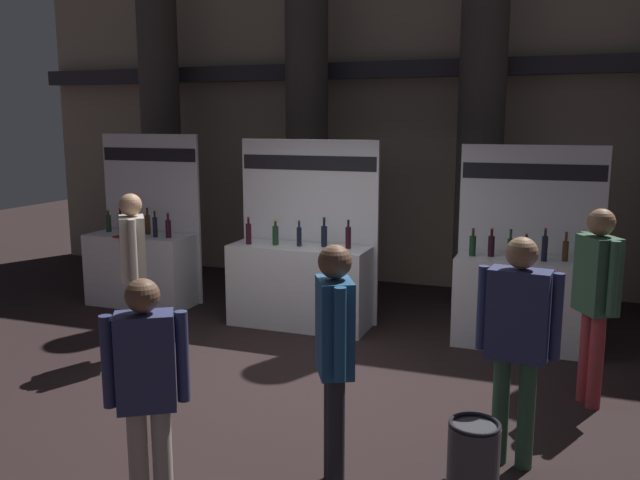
{
  "coord_description": "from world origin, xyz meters",
  "views": [
    {
      "loc": [
        2.34,
        -5.66,
        2.52
      ],
      "look_at": [
        0.13,
        0.36,
        1.36
      ],
      "focal_mm": 37.11,
      "sensor_mm": 36.0,
      "label": 1
    }
  ],
  "objects": [
    {
      "name": "exhibitor_booth_1",
      "position": [
        -0.64,
        1.74,
        0.6
      ],
      "size": [
        1.81,
        0.66,
        2.29
      ],
      "color": "white",
      "rests_on": "ground_plane"
    },
    {
      "name": "trash_bin",
      "position": [
        1.91,
        -1.66,
        0.32
      ],
      "size": [
        0.33,
        0.33,
        0.65
      ],
      "color": "#38383D",
      "rests_on": "ground_plane"
    },
    {
      "name": "hall_colonnade",
      "position": [
        -0.0,
        4.16,
        2.92
      ],
      "size": [
        12.77,
        1.29,
        5.94
      ],
      "color": "tan",
      "rests_on": "ground_plane"
    },
    {
      "name": "exhibitor_booth_0",
      "position": [
        -3.05,
        1.88,
        0.6
      ],
      "size": [
        1.52,
        0.71,
        2.34
      ],
      "color": "white",
      "rests_on": "ground_plane"
    },
    {
      "name": "visitor_1",
      "position": [
        2.1,
        -0.9,
        1.03
      ],
      "size": [
        0.59,
        0.27,
        1.72
      ],
      "rotation": [
        0.0,
        0.0,
        6.16
      ],
      "color": "#33563D",
      "rests_on": "ground_plane"
    },
    {
      "name": "visitor_6",
      "position": [
        0.01,
        -2.42,
        0.93
      ],
      "size": [
        0.46,
        0.37,
        1.59
      ],
      "rotation": [
        0.0,
        0.0,
        0.56
      ],
      "color": "#ADA393",
      "rests_on": "ground_plane"
    },
    {
      "name": "ground_plane",
      "position": [
        0.0,
        0.0,
        0.0
      ],
      "size": [
        25.53,
        25.53,
        0.0
      ],
      "primitive_type": "plane",
      "color": "black"
    },
    {
      "name": "exhibitor_booth_2",
      "position": [
        2.02,
        1.9,
        0.6
      ],
      "size": [
        1.61,
        0.66,
        2.26
      ],
      "color": "white",
      "rests_on": "ground_plane"
    },
    {
      "name": "visitor_5",
      "position": [
        2.68,
        0.44,
        1.07
      ],
      "size": [
        0.4,
        0.48,
        1.78
      ],
      "rotation": [
        0.0,
        0.0,
        2.09
      ],
      "color": "maroon",
      "rests_on": "ground_plane"
    },
    {
      "name": "visitor_4",
      "position": [
        0.96,
        -1.62,
        1.02
      ],
      "size": [
        0.36,
        0.47,
        1.72
      ],
      "rotation": [
        0.0,
        0.0,
        2.06
      ],
      "color": "#23232D",
      "rests_on": "ground_plane"
    },
    {
      "name": "visitor_2",
      "position": [
        -1.88,
        0.09,
        1.07
      ],
      "size": [
        0.43,
        0.46,
        1.78
      ],
      "rotation": [
        0.0,
        0.0,
        2.21
      ],
      "color": "#33563D",
      "rests_on": "ground_plane"
    }
  ]
}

